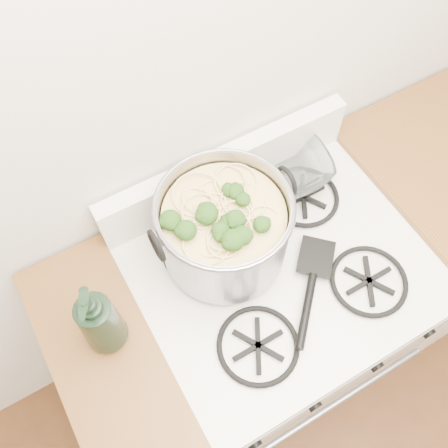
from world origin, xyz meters
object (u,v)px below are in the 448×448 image
(gas_range, at_px, (269,323))
(spatula, at_px, (317,256))
(glass_bowl, at_px, (280,169))
(stock_pot, at_px, (224,229))
(bottle, at_px, (98,318))

(gas_range, bearing_deg, spatula, -16.89)
(spatula, bearing_deg, glass_bowl, 120.77)
(stock_pot, height_order, spatula, stock_pot)
(stock_pot, xyz_separation_m, bottle, (-0.36, -0.07, 0.02))
(spatula, height_order, glass_bowl, glass_bowl)
(stock_pot, distance_m, glass_bowl, 0.31)
(glass_bowl, bearing_deg, bottle, -162.29)
(spatula, bearing_deg, bottle, -143.70)
(glass_bowl, bearing_deg, gas_range, -120.95)
(gas_range, xyz_separation_m, stock_pot, (-0.11, 0.12, 0.59))
(spatula, distance_m, glass_bowl, 0.29)
(spatula, relative_size, bottle, 1.19)
(gas_range, relative_size, glass_bowl, 8.57)
(glass_bowl, bearing_deg, stock_pot, -153.20)
(stock_pot, distance_m, spatula, 0.26)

